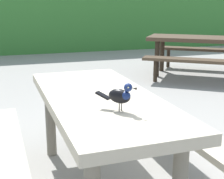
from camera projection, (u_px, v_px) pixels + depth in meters
The scene contains 4 objects.
hedge_wall at pixel (34, 16), 9.74m from camera, with size 28.00×1.95×1.90m, color #387A33.
picnic_table_foreground at pixel (101, 119), 2.50m from camera, with size 1.72×1.82×0.74m.
bird_grackle at pixel (121, 95), 2.08m from camera, with size 0.21×0.23×0.18m.
picnic_table_mid_left at pixel (197, 47), 6.35m from camera, with size 2.37×2.36×0.74m.
Camera 1 is at (-0.91, -2.07, 1.41)m, focal length 54.64 mm.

